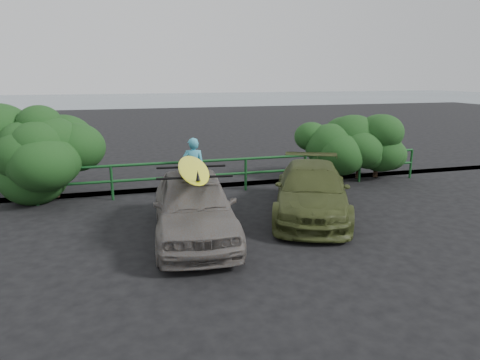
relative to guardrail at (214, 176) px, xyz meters
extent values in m
plane|color=black|center=(0.00, -5.00, -0.52)|extent=(80.00, 80.00, 0.00)
plane|color=slate|center=(0.00, 55.00, -0.52)|extent=(200.00, 200.00, 0.00)
imported|color=#635D58|center=(-1.22, -3.49, 0.21)|extent=(2.11, 4.42, 1.46)
imported|color=#3C451E|center=(1.94, -2.76, 0.13)|extent=(3.47, 4.81, 1.29)
imported|color=#3E9FBA|center=(-0.68, -0.34, 0.36)|extent=(0.72, 0.55, 1.77)
ellipsoid|color=#F8FF1A|center=(-1.22, -3.49, 1.04)|extent=(0.90, 3.06, 0.09)
camera|label=1|loc=(-2.67, -12.41, 3.00)|focal=32.00mm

